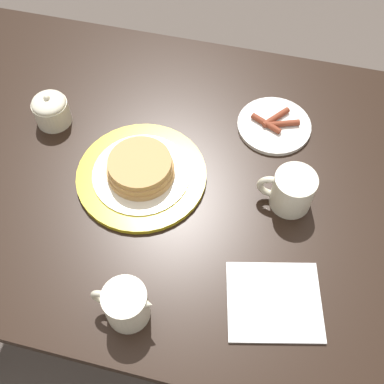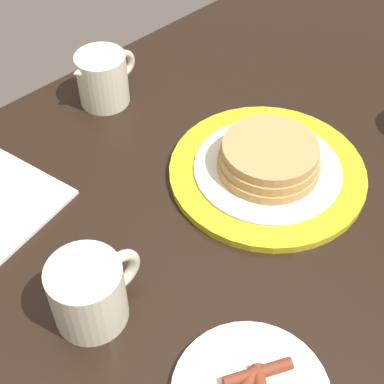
{
  "view_description": "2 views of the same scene",
  "coord_description": "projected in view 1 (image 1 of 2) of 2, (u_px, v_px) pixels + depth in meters",
  "views": [
    {
      "loc": [
        -0.23,
        0.59,
        1.65
      ],
      "look_at": [
        -0.1,
        0.06,
        0.8
      ],
      "focal_mm": 45.0,
      "sensor_mm": 36.0,
      "label": 1
    },
    {
      "loc": [
        -0.46,
        -0.33,
        1.39
      ],
      "look_at": [
        -0.1,
        0.06,
        0.8
      ],
      "focal_mm": 55.0,
      "sensor_mm": 36.0,
      "label": 2
    }
  ],
  "objects": [
    {
      "name": "coffee_mug",
      "position": [
        291.0,
        190.0,
        0.99
      ],
      "size": [
        0.12,
        0.09,
        0.09
      ],
      "color": "beige",
      "rests_on": "dining_table"
    },
    {
      "name": "ground_plane",
      "position": [
        170.0,
        292.0,
        1.73
      ],
      "size": [
        8.0,
        8.0,
        0.0
      ],
      "primitive_type": "plane",
      "color": "#51473F"
    },
    {
      "name": "sugar_bowl",
      "position": [
        51.0,
        109.0,
        1.12
      ],
      "size": [
        0.08,
        0.08,
        0.09
      ],
      "color": "beige",
      "rests_on": "dining_table"
    },
    {
      "name": "dining_table",
      "position": [
        160.0,
        199.0,
        1.19
      ],
      "size": [
        1.28,
        0.87,
        0.77
      ],
      "color": "black",
      "rests_on": "ground_plane"
    },
    {
      "name": "pancake_plate",
      "position": [
        141.0,
        172.0,
        1.05
      ],
      "size": [
        0.29,
        0.29,
        0.06
      ],
      "color": "gold",
      "rests_on": "dining_table"
    },
    {
      "name": "creamer_pitcher",
      "position": [
        127.0,
        305.0,
        0.86
      ],
      "size": [
        0.12,
        0.08,
        0.1
      ],
      "color": "beige",
      "rests_on": "dining_table"
    },
    {
      "name": "side_plate_bacon",
      "position": [
        274.0,
        125.0,
        1.14
      ],
      "size": [
        0.17,
        0.17,
        0.02
      ],
      "color": "silver",
      "rests_on": "dining_table"
    },
    {
      "name": "napkin",
      "position": [
        274.0,
        301.0,
        0.91
      ],
      "size": [
        0.21,
        0.19,
        0.01
      ],
      "color": "white",
      "rests_on": "dining_table"
    }
  ]
}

